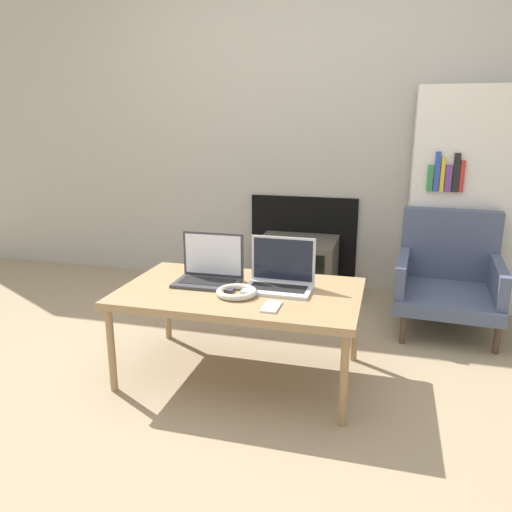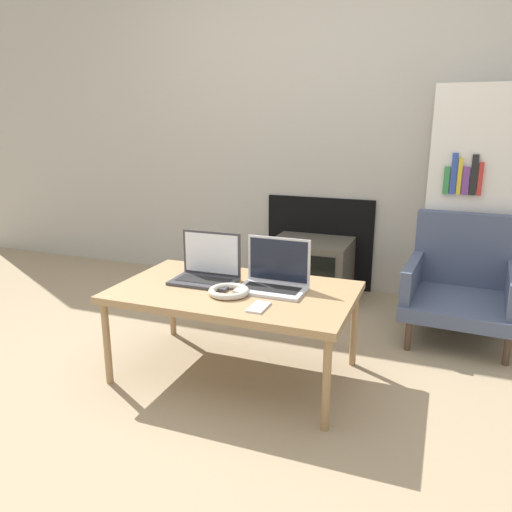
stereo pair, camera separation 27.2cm
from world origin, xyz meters
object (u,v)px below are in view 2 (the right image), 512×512
Objects in this scene: phone at (259,307)px; armchair at (461,279)px; headphones at (229,291)px; tv at (310,268)px; laptop_left at (207,270)px; laptop_right at (275,277)px.

armchair is at bearing 54.17° from phone.
headphones is 1.42× the size of phone.
laptop_left is at bearing -100.65° from tv.
phone is at bearing -83.89° from tv.
armchair is (0.89, 0.93, -0.19)m from laptop_right.
laptop_left is 1.67× the size of headphones.
laptop_right is 0.28m from phone.
phone is 1.54m from tv.
laptop_left is 0.58× the size of tv.
laptop_right is 1.28m from tv.
laptop_left is at bearing -179.32° from laptop_right.
armchair reaches higher than laptop_right.
tv is at bearing 96.11° from phone.
tv is at bearing 78.49° from laptop_left.
armchair reaches higher than laptop_left.
laptop_right is 2.36× the size of phone.
headphones is 1.41m from tv.
headphones is (-0.18, -0.16, -0.04)m from laptop_right.
laptop_left reaches higher than headphones.
laptop_right is (0.37, 0.00, 0.00)m from laptop_left.
laptop_left reaches higher than tv.
phone is at bearing -30.67° from headphones.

